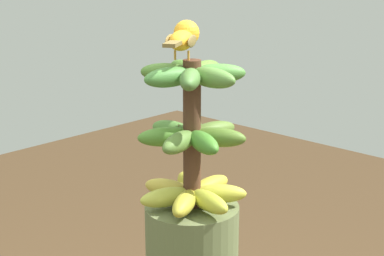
{
  "coord_description": "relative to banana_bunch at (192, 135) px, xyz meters",
  "views": [
    {
      "loc": [
        0.9,
        -0.96,
        1.73
      ],
      "look_at": [
        0.0,
        0.0,
        1.37
      ],
      "focal_mm": 56.99,
      "sensor_mm": 36.0,
      "label": 1
    }
  ],
  "objects": [
    {
      "name": "perched_bird",
      "position": [
        -0.02,
        -0.0,
        0.22
      ],
      "size": [
        0.12,
        0.18,
        0.08
      ],
      "color": "#C68933",
      "rests_on": "banana_bunch"
    },
    {
      "name": "banana_bunch",
      "position": [
        0.0,
        0.0,
        0.0
      ],
      "size": [
        0.26,
        0.25,
        0.34
      ],
      "color": "#4C2D1E",
      "rests_on": "banana_tree"
    }
  ]
}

